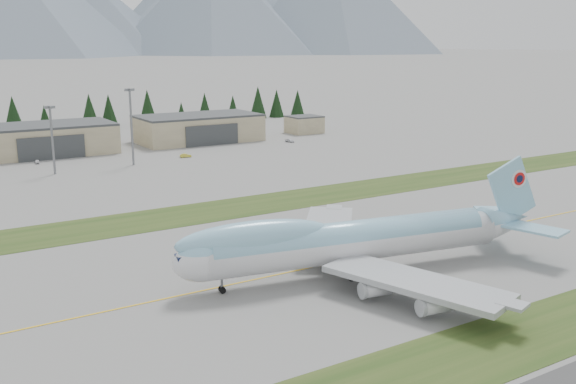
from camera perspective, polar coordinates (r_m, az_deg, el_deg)
ground at (r=114.35m, az=1.96°, el=-6.75°), size 7000.00×7000.00×0.00m
grass_strip_near at (r=87.84m, az=16.20°, el=-13.67°), size 400.00×14.00×0.08m
grass_strip_far at (r=152.18m, az=-7.44°, el=-1.80°), size 400.00×18.00×0.08m
taxiway_line_main at (r=114.35m, az=1.96°, el=-6.75°), size 400.00×0.40×0.02m
boeing_747_freighter at (r=109.82m, az=5.75°, el=-4.29°), size 70.74×59.84×18.55m
hangar_center at (r=245.82m, az=-20.91°, el=4.41°), size 48.00×26.60×10.80m
hangar_right at (r=263.42m, az=-7.97°, el=5.66°), size 48.00×26.60×10.80m
control_shed at (r=285.59m, az=1.45°, el=6.03°), size 14.00×12.00×7.60m
service_vehicle_a at (r=228.00m, az=-21.38°, el=2.37°), size 1.94×3.68×1.20m
service_vehicle_b at (r=226.71m, az=-9.09°, el=3.06°), size 4.12×1.87×1.31m
service_vehicle_c at (r=258.62m, az=0.16°, el=4.45°), size 2.86×4.56×1.23m
conifer_belt at (r=309.12m, az=-20.07°, el=6.48°), size 270.56×15.42×16.98m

